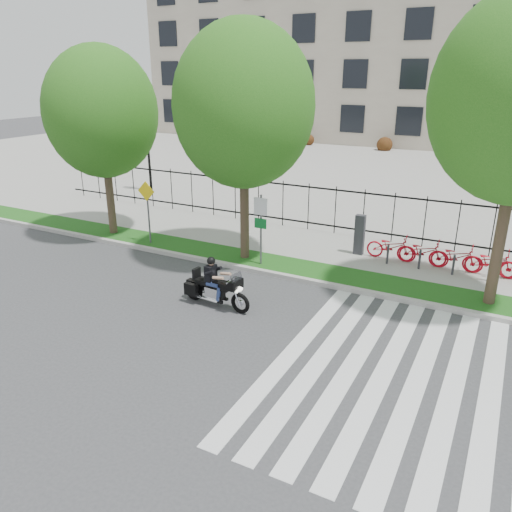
% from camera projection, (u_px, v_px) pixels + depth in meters
% --- Properties ---
extents(ground, '(120.00, 120.00, 0.00)m').
position_uv_depth(ground, '(219.00, 330.00, 13.47)').
color(ground, '#39383B').
rests_on(ground, ground).
extents(curb, '(60.00, 0.20, 0.15)m').
position_uv_depth(curb, '(283.00, 276.00, 16.84)').
color(curb, '#A9A69F').
rests_on(curb, ground).
extents(grass_verge, '(60.00, 1.50, 0.15)m').
position_uv_depth(grass_verge, '(293.00, 268.00, 17.55)').
color(grass_verge, '#154812').
rests_on(grass_verge, ground).
extents(sidewalk, '(60.00, 3.50, 0.15)m').
position_uv_depth(sidewalk, '(319.00, 247.00, 19.62)').
color(sidewalk, gray).
rests_on(sidewalk, ground).
extents(plaza, '(80.00, 34.00, 0.10)m').
position_uv_depth(plaza, '(411.00, 172.00, 34.18)').
color(plaza, gray).
rests_on(plaza, ground).
extents(crosswalk_stripes, '(5.70, 8.00, 0.01)m').
position_uv_depth(crosswalk_stripes, '(400.00, 378.00, 11.36)').
color(crosswalk_stripes, silver).
rests_on(crosswalk_stripes, ground).
extents(iron_fence, '(30.00, 0.06, 2.00)m').
position_uv_depth(iron_fence, '(335.00, 210.00, 20.69)').
color(iron_fence, black).
rests_on(iron_fence, sidewalk).
extents(office_building, '(60.00, 21.90, 20.15)m').
position_uv_depth(office_building, '(466.00, 32.00, 47.22)').
color(office_building, '#AB9D8A').
rests_on(office_building, ground).
extents(lamp_post_left, '(1.06, 0.70, 4.25)m').
position_uv_depth(lamp_post_left, '(147.00, 136.00, 27.54)').
color(lamp_post_left, black).
rests_on(lamp_post_left, ground).
extents(street_tree_0, '(4.43, 4.43, 7.45)m').
position_uv_depth(street_tree_0, '(101.00, 113.00, 19.44)').
color(street_tree_0, '#3E2B22').
rests_on(street_tree_0, grass_verge).
extents(street_tree_1, '(4.77, 4.77, 8.09)m').
position_uv_depth(street_tree_1, '(244.00, 106.00, 16.51)').
color(street_tree_1, '#3E2B22').
rests_on(street_tree_1, grass_verge).
extents(bike_share_station, '(8.86, 0.85, 1.50)m').
position_uv_depth(bike_share_station, '(488.00, 262.00, 16.57)').
color(bike_share_station, '#2D2D33').
rests_on(bike_share_station, sidewalk).
extents(sign_pole_regulatory, '(0.50, 0.09, 2.50)m').
position_uv_depth(sign_pole_regulatory, '(261.00, 221.00, 17.14)').
color(sign_pole_regulatory, '#59595B').
rests_on(sign_pole_regulatory, grass_verge).
extents(sign_pole_warning, '(0.78, 0.09, 2.49)m').
position_uv_depth(sign_pole_warning, '(147.00, 204.00, 19.30)').
color(sign_pole_warning, '#59595B').
rests_on(sign_pole_warning, grass_verge).
extents(motorcycle_rider, '(2.38, 0.76, 1.84)m').
position_uv_depth(motorcycle_rider, '(215.00, 287.00, 14.68)').
color(motorcycle_rider, black).
rests_on(motorcycle_rider, ground).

